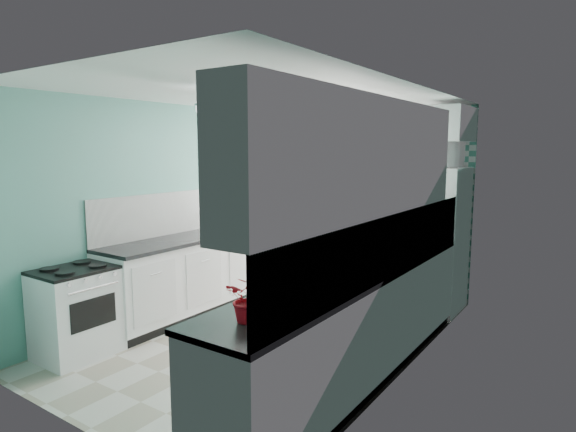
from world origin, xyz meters
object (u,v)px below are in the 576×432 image
Objects in this scene: ceiling_light at (215,107)px; fridge at (430,239)px; sink at (394,256)px; potted_plant at (249,299)px; stove at (76,311)px; microwave at (434,153)px; fruit_bowl at (274,305)px.

ceiling_light reaches higher than fridge.
sink is 2.23m from potted_plant.
fridge is 4.03m from stove.
sink is at bearing 44.60° from ceiling_light.
fridge is 1.41m from sink.
microwave is at bearing 94.61° from sink.
stove is 3.08m from sink.
fruit_bowl reaches higher than stove.
sink is 1.98m from fruit_bowl.
sink reaches higher than stove.
stove is (-1.20, -0.68, -1.88)m from ceiling_light.
ceiling_light is 0.66× the size of sink.
fridge is at bearing 91.53° from fruit_bowl.
fridge is 2.09× the size of stove.
fridge is at bearing 55.69° from stove.
ceiling_light is at bearing 146.63° from fruit_bowl.
microwave reaches higher than stove.
sink is at bearing -88.94° from fridge.
fridge is (1.11, 2.59, -1.45)m from ceiling_light.
sink is 0.86× the size of microwave.
microwave is at bearing 91.42° from potted_plant.
sink is at bearing 89.89° from fruit_bowl.
fruit_bowl is (1.20, -0.79, -1.34)m from ceiling_light.
fridge is at bearing 56.07° from microwave.
fridge is at bearing 94.62° from sink.
stove is 2.90× the size of potted_plant.
potted_plant is at bearing -91.33° from fridge.
fruit_bowl is 1.07× the size of potted_plant.
microwave is (-0.09, 3.39, 0.94)m from fruit_bowl.
stove is at bearing -141.28° from sink.
ceiling_light is 0.57× the size of microwave.
fridge is at bearing 91.42° from potted_plant.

